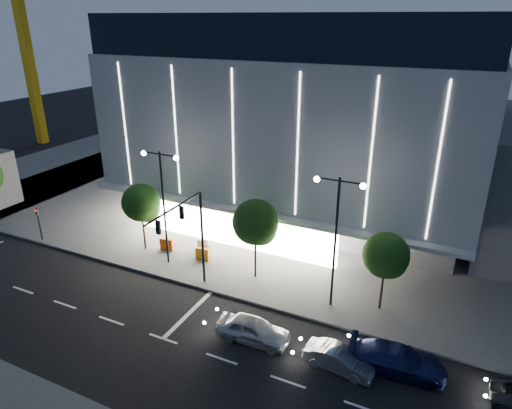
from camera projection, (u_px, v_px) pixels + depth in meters
The scene contains 17 objects.
ground at pixel (152, 316), 29.19m from camera, with size 160.00×160.00×0.00m, color black.
sidewalk_museum at pixel (335, 201), 47.14m from camera, with size 70.00×40.00×0.15m, color #474747.
museum at pixel (316, 114), 43.03m from camera, with size 30.00×25.80×18.00m.
traffic_mast at pixel (189, 228), 29.65m from camera, with size 0.33×5.89×7.07m.
street_lamp_west at pixel (163, 192), 33.11m from camera, with size 3.16×0.36×9.00m.
street_lamp_east at pixel (336, 225), 27.90m from camera, with size 3.16×0.36×9.00m.
ped_signal_far at pixel (39, 221), 38.22m from camera, with size 0.22×0.24×3.00m.
tree_left at pixel (142, 205), 35.89m from camera, with size 3.02×3.02×5.72m.
tree_mid at pixel (256, 225), 31.76m from camera, with size 3.25×3.25×6.15m.
tree_right at pixel (386, 258), 28.33m from camera, with size 2.91×2.91×5.51m.
car_lead at pixel (253, 330), 26.73m from camera, with size 1.78×4.42×1.51m, color #B1B4B9.
car_second at pixel (339, 359), 24.59m from camera, with size 1.35×3.88×1.28m, color #93969A.
car_third at pixel (397, 360), 24.41m from camera, with size 2.09×5.14×1.49m, color #151B4F.
barrier_a at pixel (167, 245), 36.93m from camera, with size 1.10×0.25×1.00m, color #E44D0C.
barrier_b at pixel (204, 246), 36.64m from camera, with size 1.10×0.25×1.00m, color silver.
barrier_c at pixel (202, 254), 35.45m from camera, with size 1.10×0.25×1.00m, color orange.
barrier_d at pixel (206, 248), 36.42m from camera, with size 1.10×0.25×1.00m, color silver.
Camera 1 is at (16.54, -18.95, 17.75)m, focal length 32.00 mm.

